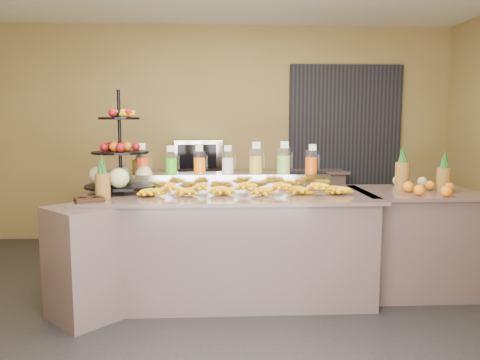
{
  "coord_description": "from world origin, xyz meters",
  "views": [
    {
      "loc": [
        -0.11,
        -3.73,
        1.56
      ],
      "look_at": [
        0.09,
        0.3,
        1.05
      ],
      "focal_mm": 35.0,
      "sensor_mm": 36.0,
      "label": 1
    }
  ],
  "objects": [
    {
      "name": "juice_pitcher_lemon",
      "position": [
        0.25,
        0.58,
        1.18
      ],
      "size": [
        0.13,
        0.13,
        0.3
      ],
      "color": "silver",
      "rests_on": "pitcher_tray"
    },
    {
      "name": "condiment_caddy",
      "position": [
        -1.12,
        -0.05,
        0.95
      ],
      "size": [
        0.26,
        0.24,
        0.03
      ],
      "primitive_type": "cube",
      "rotation": [
        0.0,
        0.0,
        0.43
      ],
      "color": "black",
      "rests_on": "buffet_counter"
    },
    {
      "name": "juice_pitcher_milk",
      "position": [
        -0.01,
        0.58,
        1.17
      ],
      "size": [
        0.11,
        0.12,
        0.27
      ],
      "color": "silver",
      "rests_on": "pitcher_tray"
    },
    {
      "name": "juice_pitcher_lime",
      "position": [
        0.51,
        0.58,
        1.18
      ],
      "size": [
        0.13,
        0.13,
        0.31
      ],
      "color": "silver",
      "rests_on": "pitcher_tray"
    },
    {
      "name": "juice_pitcher_green",
      "position": [
        -0.53,
        0.58,
        1.17
      ],
      "size": [
        0.11,
        0.12,
        0.27
      ],
      "color": "silver",
      "rests_on": "pitcher_tray"
    },
    {
      "name": "ground",
      "position": [
        0.0,
        0.0,
        0.0
      ],
      "size": [
        6.0,
        6.0,
        0.0
      ],
      "primitive_type": "plane",
      "color": "black",
      "rests_on": "ground"
    },
    {
      "name": "back_ledge",
      "position": [
        0.0,
        2.25,
        0.47
      ],
      "size": [
        3.1,
        0.55,
        0.93
      ],
      "color": "gray",
      "rests_on": "ground"
    },
    {
      "name": "room_envelope",
      "position": [
        0.19,
        0.79,
        1.88
      ],
      "size": [
        6.04,
        5.02,
        2.82
      ],
      "color": "olive",
      "rests_on": "ground"
    },
    {
      "name": "right_counter",
      "position": [
        1.7,
        0.4,
        0.47
      ],
      "size": [
        1.08,
        0.88,
        0.93
      ],
      "color": "gray",
      "rests_on": "ground"
    },
    {
      "name": "juice_pitcher_orange_b",
      "position": [
        -0.27,
        0.58,
        1.17
      ],
      "size": [
        0.11,
        0.12,
        0.27
      ],
      "color": "silver",
      "rests_on": "pitcher_tray"
    },
    {
      "name": "pineapple_left_a",
      "position": [
        -1.04,
        0.1,
        1.06
      ],
      "size": [
        0.12,
        0.12,
        0.37
      ],
      "rotation": [
        0.0,
        0.0,
        -0.32
      ],
      "color": "brown",
      "rests_on": "buffet_counter"
    },
    {
      "name": "pitcher_tray",
      "position": [
        -0.01,
        0.58,
        1.01
      ],
      "size": [
        1.85,
        0.3,
        0.15
      ],
      "primitive_type": "cube",
      "color": "gray",
      "rests_on": "buffet_counter"
    },
    {
      "name": "pineapple_left_b",
      "position": [
        -0.84,
        0.71,
        1.09
      ],
      "size": [
        0.14,
        0.14,
        0.43
      ],
      "rotation": [
        0.0,
        0.0,
        -0.42
      ],
      "color": "brown",
      "rests_on": "buffet_counter"
    },
    {
      "name": "juice_pitcher_orange_c",
      "position": [
        0.77,
        0.58,
        1.17
      ],
      "size": [
        0.12,
        0.12,
        0.28
      ],
      "color": "silver",
      "rests_on": "pitcher_tray"
    },
    {
      "name": "right_fruit_pile",
      "position": [
        1.76,
        0.33,
        1.01
      ],
      "size": [
        0.48,
        0.45,
        0.25
      ],
      "color": "brown",
      "rests_on": "right_counter"
    },
    {
      "name": "buffet_counter",
      "position": [
        -0.12,
        0.26,
        0.47
      ],
      "size": [
        2.75,
        1.25,
        0.93
      ],
      "color": "gray",
      "rests_on": "ground"
    },
    {
      "name": "fruit_stand",
      "position": [
        -0.93,
        0.49,
        1.16
      ],
      "size": [
        0.71,
        0.71,
        0.91
      ],
      "rotation": [
        0.0,
        0.0,
        0.11
      ],
      "color": "black",
      "rests_on": "buffet_counter"
    },
    {
      "name": "banana_heap",
      "position": [
        0.11,
        0.26,
        1.0
      ],
      "size": [
        1.79,
        0.16,
        0.15
      ],
      "color": "yellow",
      "rests_on": "buffet_counter"
    },
    {
      "name": "juice_pitcher_orange_a",
      "position": [
        -0.79,
        0.58,
        1.18
      ],
      "size": [
        0.12,
        0.12,
        0.29
      ],
      "color": "silver",
      "rests_on": "pitcher_tray"
    },
    {
      "name": "oven_warmer",
      "position": [
        -0.36,
        2.25,
        1.13
      ],
      "size": [
        0.63,
        0.47,
        0.4
      ],
      "primitive_type": "cube",
      "rotation": [
        0.0,
        0.0,
        0.1
      ],
      "color": "gray",
      "rests_on": "back_ledge"
    }
  ]
}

